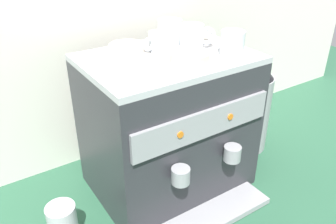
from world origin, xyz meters
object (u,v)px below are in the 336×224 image
(coffee_grinder, at_px, (248,104))
(milk_pitcher, at_px, (63,223))
(espresso_machine, at_px, (169,125))
(ceramic_cup_0, at_px, (232,43))
(ceramic_cup_2, at_px, (193,37))
(ceramic_bowl_1, at_px, (189,59))
(ceramic_cup_3, at_px, (169,31))
(ceramic_bowl_2, at_px, (127,49))
(ceramic_bowl_0, at_px, (138,65))
(ceramic_cup_1, at_px, (157,42))
(ceramic_bowl_3, at_px, (201,37))

(coffee_grinder, distance_m, milk_pitcher, 0.85)
(espresso_machine, bearing_deg, ceramic_cup_0, -30.50)
(ceramic_cup_2, distance_m, ceramic_bowl_1, 0.15)
(ceramic_cup_3, xyz_separation_m, ceramic_bowl_2, (-0.18, -0.03, -0.02))
(espresso_machine, height_order, ceramic_bowl_1, ceramic_bowl_1)
(ceramic_cup_0, distance_m, coffee_grinder, 0.43)
(ceramic_cup_3, bearing_deg, ceramic_bowl_0, -141.69)
(ceramic_cup_0, bearing_deg, ceramic_cup_1, 137.42)
(ceramic_bowl_0, bearing_deg, milk_pitcher, -179.94)
(ceramic_bowl_1, bearing_deg, espresso_machine, 93.02)
(ceramic_cup_0, xyz_separation_m, ceramic_bowl_3, (0.01, 0.17, -0.02))
(ceramic_bowl_0, relative_size, milk_pitcher, 1.01)
(ceramic_bowl_3, bearing_deg, ceramic_bowl_2, 175.18)
(espresso_machine, relative_size, coffee_grinder, 1.28)
(ceramic_bowl_3, bearing_deg, ceramic_cup_3, 153.01)
(ceramic_cup_0, relative_size, ceramic_bowl_0, 0.79)
(ceramic_bowl_1, xyz_separation_m, ceramic_bowl_2, (-0.10, 0.19, -0.00))
(ceramic_cup_2, bearing_deg, ceramic_bowl_2, 157.59)
(ceramic_bowl_2, bearing_deg, espresso_machine, -43.88)
(espresso_machine, distance_m, ceramic_cup_0, 0.35)
(ceramic_cup_1, bearing_deg, espresso_machine, -85.17)
(ceramic_cup_0, xyz_separation_m, coffee_grinder, (0.24, 0.12, -0.33))
(ceramic_cup_1, height_order, coffee_grinder, ceramic_cup_1)
(ceramic_cup_3, xyz_separation_m, ceramic_bowl_0, (-0.22, -0.17, -0.02))
(ceramic_bowl_0, relative_size, ceramic_bowl_3, 1.36)
(ceramic_cup_1, relative_size, milk_pitcher, 0.74)
(ceramic_cup_0, distance_m, ceramic_cup_3, 0.24)
(ceramic_cup_0, height_order, ceramic_bowl_2, ceramic_cup_0)
(ceramic_bowl_0, xyz_separation_m, coffee_grinder, (0.55, 0.08, -0.31))
(ceramic_bowl_0, bearing_deg, ceramic_cup_3, 38.31)
(ceramic_cup_0, bearing_deg, ceramic_bowl_3, 85.67)
(ceramic_bowl_0, distance_m, coffee_grinder, 0.64)
(coffee_grinder, xyz_separation_m, milk_pitcher, (-0.83, -0.08, -0.14))
(ceramic_cup_3, distance_m, milk_pitcher, 0.71)
(ceramic_cup_2, xyz_separation_m, ceramic_cup_3, (-0.02, 0.11, -0.00))
(ceramic_cup_3, height_order, coffee_grinder, ceramic_cup_3)
(ceramic_bowl_0, distance_m, ceramic_bowl_2, 0.15)
(ceramic_cup_1, distance_m, ceramic_bowl_2, 0.10)
(ceramic_bowl_2, relative_size, ceramic_bowl_3, 1.20)
(ceramic_cup_2, relative_size, milk_pitcher, 0.92)
(ceramic_bowl_1, distance_m, milk_pitcher, 0.62)
(ceramic_cup_0, distance_m, ceramic_cup_1, 0.24)
(ceramic_bowl_2, height_order, coffee_grinder, ceramic_bowl_2)
(ceramic_cup_0, xyz_separation_m, ceramic_bowl_0, (-0.31, 0.05, -0.02))
(espresso_machine, height_order, coffee_grinder, espresso_machine)
(ceramic_cup_2, relative_size, ceramic_cup_3, 0.95)
(ceramic_cup_0, height_order, ceramic_bowl_1, ceramic_cup_0)
(espresso_machine, distance_m, ceramic_cup_2, 0.31)
(espresso_machine, xyz_separation_m, coffee_grinder, (0.41, 0.02, -0.04))
(ceramic_cup_0, relative_size, ceramic_cup_1, 1.08)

